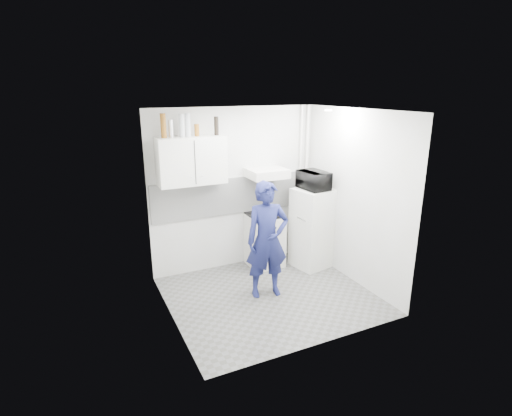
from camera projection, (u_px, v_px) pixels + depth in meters
name	position (u px, v px, depth m)	size (l,w,h in m)	color
floor	(270.00, 296.00, 5.74)	(2.80, 2.80, 0.00)	#565656
ceiling	(272.00, 110.00, 4.99)	(2.80, 2.80, 0.00)	white
wall_back	(235.00, 189.00, 6.44)	(2.80, 2.80, 0.00)	silver
wall_left	(167.00, 224.00, 4.79)	(2.60, 2.60, 0.00)	silver
wall_right	(354.00, 198.00, 5.94)	(2.60, 2.60, 0.00)	silver
person	(267.00, 240.00, 5.57)	(0.61, 0.40, 1.67)	#171C4E
stove	(264.00, 240.00, 6.65)	(0.54, 0.54, 0.87)	silver
fridge	(312.00, 228.00, 6.55)	(0.55, 0.55, 1.32)	white
stove_top	(265.00, 215.00, 6.52)	(0.52, 0.52, 0.03)	black
saucepan	(266.00, 211.00, 6.50)	(0.18, 0.18, 0.10)	silver
microwave	(314.00, 180.00, 6.32)	(0.35, 0.52, 0.29)	black
bottle_a	(163.00, 126.00, 5.52)	(0.08, 0.08, 0.34)	brown
bottle_b	(171.00, 129.00, 5.57)	(0.06, 0.06, 0.25)	silver
bottle_c	(182.00, 125.00, 5.63)	(0.08, 0.08, 0.32)	#B2B7BC
bottle_d	(188.00, 125.00, 5.66)	(0.07, 0.07, 0.33)	#B2B7BC
canister_a	(197.00, 130.00, 5.74)	(0.07, 0.07, 0.17)	brown
bottle_e	(216.00, 126.00, 5.85)	(0.07, 0.07, 0.27)	black
upper_cabinet	(192.00, 161.00, 5.82)	(1.00, 0.35, 0.70)	white
range_hood	(267.00, 173.00, 6.33)	(0.60, 0.50, 0.14)	silver
backsplash	(235.00, 195.00, 6.46)	(2.74, 0.03, 0.60)	white
pipe_a	(306.00, 182.00, 6.91)	(0.05, 0.05, 2.60)	silver
pipe_b	(300.00, 183.00, 6.86)	(0.04, 0.04, 2.60)	silver
ceiling_spot_fixture	(328.00, 110.00, 5.58)	(0.10, 0.10, 0.02)	white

